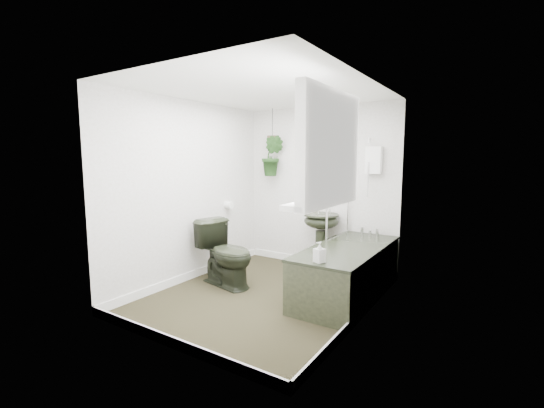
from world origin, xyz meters
The scene contains 22 objects.
floor centered at (0.00, 0.00, -0.01)m, with size 2.30×2.80×0.02m, color black.
ceiling centered at (0.00, 0.00, 2.31)m, with size 2.30×2.80×0.02m, color white.
wall_back centered at (0.00, 1.41, 1.15)m, with size 2.30×0.02×2.30m, color silver.
wall_front centered at (0.00, -1.41, 1.15)m, with size 2.30×0.02×2.30m, color silver.
wall_left centered at (-1.16, 0.00, 1.15)m, with size 0.02×2.80×2.30m, color silver.
wall_right centered at (1.16, 0.00, 1.15)m, with size 0.02×2.80×2.30m, color silver.
skirting centered at (0.00, 0.00, 0.05)m, with size 2.30×2.80×0.10m, color white.
bathtub centered at (0.80, 0.50, 0.29)m, with size 0.72×1.72×0.58m, color black, non-canonical shape.
bath_screen centered at (0.47, 0.99, 1.28)m, with size 0.04×0.72×1.40m, color silver, non-canonical shape.
shower_box centered at (0.80, 1.34, 1.55)m, with size 0.20×0.10×0.35m, color white.
oval_mirror centered at (0.15, 1.37, 1.50)m, with size 0.46×0.03×0.62m, color beige.
wall_sconce centered at (-0.25, 1.36, 1.40)m, with size 0.04×0.04×0.22m, color black.
toilet_roll_holder centered at (-1.10, 0.70, 0.90)m, with size 0.11×0.11×0.11m, color white.
window_recess centered at (1.09, -0.70, 1.65)m, with size 0.08×1.00×0.90m, color white.
window_sill centered at (1.02, -0.70, 1.23)m, with size 0.18×1.00×0.04m, color white.
window_blinds centered at (1.04, -0.70, 1.65)m, with size 0.01×0.86×0.76m, color white.
toilet centered at (-0.60, 0.04, 0.40)m, with size 0.45×0.79×0.81m, color black.
pedestal_sink centered at (0.15, 1.18, 0.41)m, with size 0.48×0.41×0.82m, color black, non-canonical shape.
sill_plant centered at (0.97, -0.57, 1.37)m, with size 0.21×0.18×0.23m, color black.
hanging_plant centered at (-0.70, 1.25, 1.61)m, with size 0.33×0.26×0.60m, color black.
soap_bottle centered at (0.79, -0.24, 0.68)m, with size 0.09×0.09×0.20m, color black.
hanging_pot centered at (-0.70, 1.25, 1.85)m, with size 0.16×0.16×0.12m, color #4A3A2B.
Camera 1 is at (2.25, -3.35, 1.58)m, focal length 24.00 mm.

